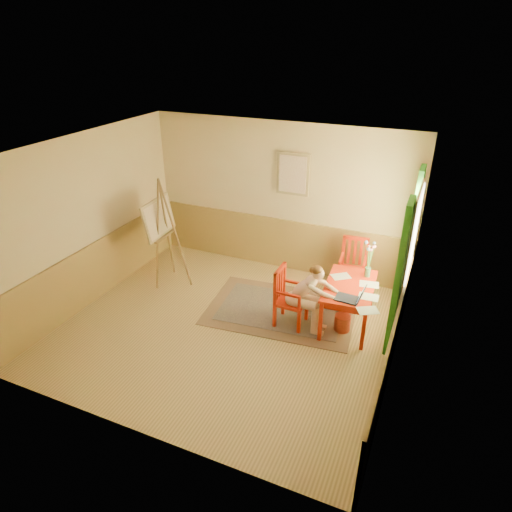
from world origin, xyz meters
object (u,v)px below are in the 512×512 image
at_px(chair_back, 352,267).
at_px(easel, 161,222).
at_px(figure, 307,294).
at_px(table, 349,290).
at_px(laptop, 352,297).
at_px(chair_left, 288,297).

height_order(chair_back, easel, easel).
xyz_separation_m(figure, easel, (-2.84, 0.42, 0.54)).
bearing_deg(table, chair_back, 99.06).
height_order(table, figure, figure).
bearing_deg(laptop, chair_back, 101.04).
relative_size(table, chair_left, 1.28).
distance_m(table, easel, 3.45).
bearing_deg(chair_left, table, 21.45).
relative_size(laptop, easel, 0.22).
bearing_deg(figure, chair_left, 175.89).
bearing_deg(table, figure, -147.41).
xyz_separation_m(chair_back, laptop, (0.27, -1.40, 0.26)).
distance_m(table, figure, 0.67).
xyz_separation_m(table, figure, (-0.56, -0.36, -0.01)).
xyz_separation_m(table, laptop, (0.12, -0.42, 0.14)).
height_order(figure, laptop, figure).
relative_size(chair_left, chair_back, 0.96).
bearing_deg(chair_back, table, -80.94).
relative_size(chair_left, easel, 0.49).
relative_size(chair_back, laptop, 2.40).
bearing_deg(easel, laptop, -7.67).
bearing_deg(easel, chair_back, 15.92).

